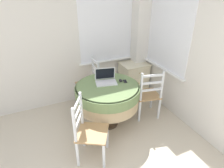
% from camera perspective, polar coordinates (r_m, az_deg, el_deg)
% --- Properties ---
extents(corner_room_shell, '(4.42, 4.56, 2.55)m').
position_cam_1_polar(corner_room_shell, '(3.14, 3.89, 9.33)').
color(corner_room_shell, silver).
rests_on(corner_room_shell, ground_plane).
extents(round_dining_table, '(1.05, 1.05, 0.77)m').
position_cam_1_polar(round_dining_table, '(3.27, -1.30, -2.94)').
color(round_dining_table, '#4C3D2D').
rests_on(round_dining_table, ground_plane).
extents(laptop, '(0.38, 0.31, 0.23)m').
position_cam_1_polar(laptop, '(3.26, -1.79, 1.30)').
color(laptop, silver).
rests_on(laptop, round_dining_table).
extents(computer_mouse, '(0.05, 0.08, 0.04)m').
position_cam_1_polar(computer_mouse, '(3.30, 2.49, 1.02)').
color(computer_mouse, black).
rests_on(computer_mouse, round_dining_table).
extents(cell_phone, '(0.08, 0.12, 0.01)m').
position_cam_1_polar(cell_phone, '(3.31, 3.74, 0.79)').
color(cell_phone, black).
rests_on(cell_phone, round_dining_table).
extents(dining_chair_near_back_window, '(0.42, 0.44, 0.95)m').
position_cam_1_polar(dining_chair_near_back_window, '(3.94, -6.36, 0.05)').
color(dining_chair_near_back_window, '#A87F51').
rests_on(dining_chair_near_back_window, ground_plane).
extents(dining_chair_near_right_window, '(0.50, 0.49, 0.95)m').
position_cam_1_polar(dining_chair_near_right_window, '(3.60, 10.17, -3.07)').
color(dining_chair_near_right_window, '#A87F51').
rests_on(dining_chair_near_right_window, ground_plane).
extents(dining_chair_camera_near, '(0.56, 0.57, 0.95)m').
position_cam_1_polar(dining_chair_camera_near, '(2.79, -6.60, -13.35)').
color(dining_chair_camera_near, '#A87F51').
rests_on(dining_chair_camera_near, ground_plane).
extents(corner_cabinet, '(0.56, 0.47, 0.70)m').
position_cam_1_polar(corner_cabinet, '(4.37, 6.16, 1.61)').
color(corner_cabinet, beige).
rests_on(corner_cabinet, ground_plane).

